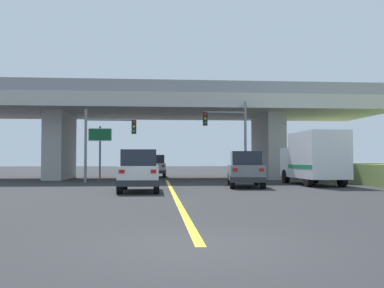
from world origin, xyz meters
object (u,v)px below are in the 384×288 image
Objects in this scene: suv_crossing at (245,169)px; traffic_signal_nearside at (231,131)px; traffic_signal_farside at (104,136)px; highway_sign at (100,140)px; box_truck at (314,158)px; sedan_oncoming at (155,166)px; suv_lead at (139,171)px.

suv_crossing is 6.97m from traffic_signal_nearside.
traffic_signal_farside is 3.15m from highway_sign.
suv_crossing is 0.74× the size of box_truck.
sedan_oncoming is (-5.16, 15.99, -0.00)m from suv_crossing.
box_truck is (4.59, 1.57, 0.66)m from suv_crossing.
sedan_oncoming is 11.30m from traffic_signal_nearside.
traffic_signal_farside reaches higher than highway_sign.
suv_lead is 11.78m from traffic_signal_nearside.
box_truck reaches higher than suv_crossing.
suv_lead is 9.53m from traffic_signal_farside.
traffic_signal_nearside is at bearing 94.58° from suv_crossing.
box_truck is at bearing -48.78° from traffic_signal_nearside.
traffic_signal_farside reaches higher than box_truck.
box_truck is 1.50× the size of sedan_oncoming.
suv_lead is 11.53m from box_truck.
sedan_oncoming is at bearing 71.54° from traffic_signal_farside.
traffic_signal_nearside reaches higher than traffic_signal_farside.
sedan_oncoming is 1.05× the size of highway_sign.
highway_sign reaches higher than sedan_oncoming.
highway_sign is at bearing 166.82° from traffic_signal_nearside.
box_truck is 1.29× the size of traffic_signal_farside.
traffic_signal_nearside reaches higher than highway_sign.
suv_crossing is at bearing -92.77° from traffic_signal_nearside.
traffic_signal_nearside is (6.19, 9.68, 2.62)m from suv_lead.
box_truck is 1.58× the size of highway_sign.
highway_sign reaches higher than suv_lead.
traffic_signal_nearside is at bearing 57.42° from suv_lead.
suv_crossing is 4.89m from box_truck.
traffic_signal_nearside reaches higher than box_truck.
suv_lead is at bearing -92.12° from sedan_oncoming.
suv_lead and sedan_oncoming have the same top height.
traffic_signal_nearside is at bearing -60.14° from sedan_oncoming.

